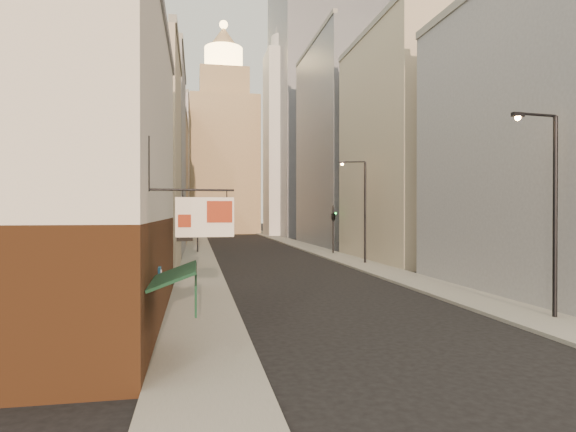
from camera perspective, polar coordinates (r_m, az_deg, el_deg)
The scene contains 18 objects.
ground at distance 13.15m, azimuth 21.92°, elevation -18.60°, with size 360.00×360.00×0.00m, color black.
sidewalk_left at distance 65.59m, azimuth -10.61°, elevation -3.28°, with size 3.00×140.00×0.15m, color gray.
sidewalk_right at distance 66.91m, azimuth 0.61°, elevation -3.20°, with size 3.00×140.00×0.15m, color gray.
near_building_left at distance 19.99m, azimuth -23.17°, elevation 5.37°, with size 8.30×23.04×12.30m.
left_bldg_beige at distance 37.02m, azimuth -19.06°, elevation 6.15°, with size 8.00×12.00×16.00m, color #BCAE94.
left_bldg_grey at distance 53.03m, azimuth -16.57°, elevation 6.58°, with size 8.00×16.00×20.00m, color gray.
left_bldg_tan at distance 70.78m, azimuth -15.11°, elevation 3.81°, with size 8.00×18.00×17.00m, color #9F845E.
left_bldg_wingrid at distance 90.93m, azimuth -14.17°, elevation 5.26°, with size 8.00×20.00×24.00m, color gray.
right_bldg_grey at distance 29.48m, azimuth 29.04°, elevation 7.61°, with size 8.00×16.00×16.00m, color gray.
right_bldg_beige at distance 44.95m, azimuth 14.04°, elevation 7.71°, with size 8.00×16.00×20.00m, color #BCAE94.
right_bldg_wingrid at distance 63.89m, azimuth 6.40°, elevation 8.25°, with size 8.00×20.00×26.00m, color gray.
highrise at distance 94.30m, azimuth 4.81°, elevation 13.50°, with size 21.00×23.00×51.20m.
clock_tower at distance 103.48m, azimuth -7.63°, elevation 7.81°, with size 14.00×14.00×44.90m.
white_tower at distance 91.16m, azimuth -0.11°, elevation 9.44°, with size 8.00×8.00×41.50m.
streetlamp_near at distance 21.59m, azimuth 28.70°, elevation 1.36°, with size 2.14×0.38×8.15m.
streetlamp_mid at distance 40.14m, azimuth 8.81°, elevation 1.25°, with size 2.18×0.79×8.54m.
traffic_light_left at distance 51.36m, azimuth -10.67°, elevation -0.50°, with size 0.58×0.50×5.00m.
traffic_light_right at distance 49.27m, azimuth 5.39°, elevation -0.01°, with size 0.73×0.73×5.00m.
Camera 1 is at (-6.74, -10.45, 4.28)m, focal length 30.00 mm.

